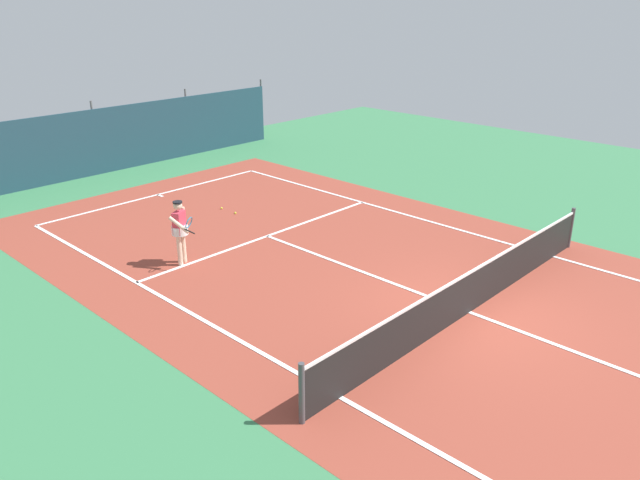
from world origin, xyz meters
TOP-DOWN VIEW (x-y plane):
  - ground_plane at (0.00, 0.00)m, footprint 36.00×36.00m
  - court_surface at (0.00, 0.00)m, footprint 11.02×26.60m
  - tennis_net at (0.00, 0.00)m, footprint 10.12×0.10m
  - back_fence at (-0.00, 16.19)m, footprint 16.30×0.98m
  - tennis_player at (-2.71, 6.53)m, footprint 0.56×0.83m
  - tennis_ball_near_player at (0.58, 8.51)m, footprint 0.07×0.07m
  - tennis_ball_midcourt at (0.57, 9.18)m, footprint 0.07×0.07m
  - parked_car at (3.65, 18.04)m, footprint 2.42×4.40m

SIDE VIEW (x-z plane):
  - ground_plane at x=0.00m, z-range 0.00..0.00m
  - court_surface at x=0.00m, z-range 0.00..0.01m
  - tennis_ball_near_player at x=0.58m, z-range 0.00..0.07m
  - tennis_ball_midcourt at x=0.57m, z-range 0.00..0.07m
  - tennis_net at x=0.00m, z-range -0.04..1.06m
  - back_fence at x=0.00m, z-range -0.68..2.02m
  - parked_car at x=3.65m, z-range 0.00..1.68m
  - tennis_player at x=-2.71m, z-range 0.14..1.78m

